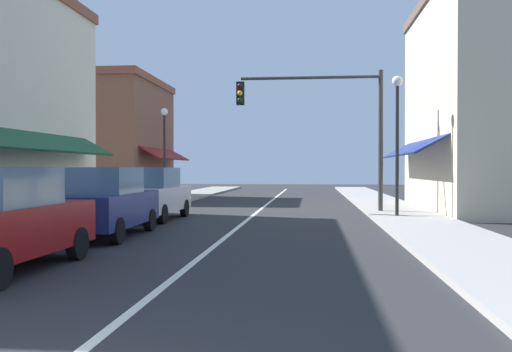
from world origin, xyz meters
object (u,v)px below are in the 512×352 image
parked_car_third_left (151,194)px  parked_car_second_left (104,202)px  traffic_signal_mast_arm (328,115)px  street_lamp_right_mid (397,123)px  street_lamp_left_far (164,139)px

parked_car_third_left → parked_car_second_left: bearing=-86.4°
parked_car_second_left → traffic_signal_mast_arm: size_ratio=0.73×
parked_car_third_left → street_lamp_right_mid: size_ratio=0.84×
street_lamp_right_mid → street_lamp_left_far: (-10.09, 7.03, -0.13)m
parked_car_second_left → parked_car_third_left: same height
parked_car_second_left → traffic_signal_mast_arm: (5.88, 7.96, 2.94)m
traffic_signal_mast_arm → street_lamp_right_mid: bearing=-43.4°
parked_car_second_left → street_lamp_right_mid: size_ratio=0.84×
street_lamp_left_far → street_lamp_right_mid: bearing=-34.9°
street_lamp_right_mid → parked_car_second_left: bearing=-144.6°
parked_car_third_left → street_lamp_right_mid: 8.75m
parked_car_third_left → traffic_signal_mast_arm: traffic_signal_mast_arm is taller
parked_car_second_left → parked_car_third_left: 4.69m
parked_car_third_left → street_lamp_left_far: size_ratio=0.88×
parked_car_second_left → street_lamp_left_far: street_lamp_left_far is taller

